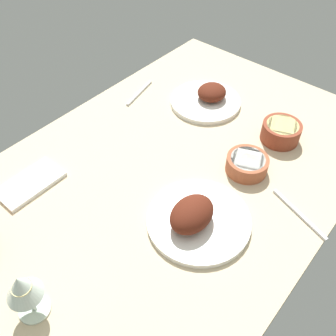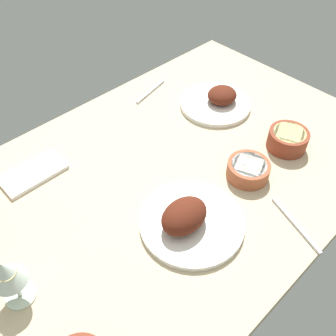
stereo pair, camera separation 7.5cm
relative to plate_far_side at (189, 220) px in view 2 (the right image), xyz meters
The scene contains 9 objects.
dining_table 19.98cm from the plate_far_side, 61.97° to the left, with size 140.00×90.00×4.00cm, color #C6B28E.
plate_far_side is the anchor object (origin of this frame).
plate_near_viewer 52.94cm from the plate_far_side, 32.98° to the left, with size 24.87×24.87×6.63cm.
bowl_potatoes 43.66cm from the plate_far_side, ahead, with size 12.20×12.20×6.03cm.
bowl_cream 25.04cm from the plate_far_side, ahead, with size 12.24×12.24×4.81cm.
wine_glass 43.23cm from the plate_far_side, 162.68° to the left, with size 7.60×7.60×14.00cm.
folded_napkin 48.33cm from the plate_far_side, 114.43° to the left, with size 18.32×10.19×1.20cm, color white.
fork_loose 27.91cm from the plate_far_side, 43.63° to the right, with size 18.98×0.90×0.80cm, color silver.
spoon_loose 60.74cm from the plate_far_side, 57.45° to the left, with size 16.82×0.90×0.80cm, color silver.
Camera 2 is at (-51.15, -53.61, 83.51)cm, focal length 39.49 mm.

